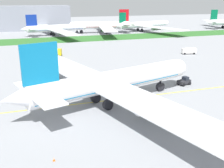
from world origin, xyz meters
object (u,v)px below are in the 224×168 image
airliner_foreground (111,82)px  parked_airliner_far_centre (103,25)px  parked_airliner_far_right (143,25)px  traffic_cone_near_nose (54,159)px  service_truck_fuel_bowser (189,51)px  ground_crew_wingwalker_port (122,97)px  parked_airliner_far_left (55,28)px  service_truck_baggage_loader (55,52)px  pushback_tug (184,81)px

airliner_foreground → parked_airliner_far_centre: bearing=74.4°
parked_airliner_far_centre → parked_airliner_far_right: parked_airliner_far_centre is taller
traffic_cone_near_nose → service_truck_fuel_bowser: size_ratio=0.09×
airliner_foreground → traffic_cone_near_nose: (-15.34, -19.40, -5.04)m
ground_crew_wingwalker_port → parked_airliner_far_left: 125.44m
service_truck_baggage_loader → parked_airliner_far_centre: size_ratio=0.08×
parked_airliner_far_centre → parked_airliner_far_left: bearing=-176.6°
airliner_foreground → service_truck_baggage_loader: size_ratio=13.03×
pushback_tug → parked_airliner_far_right: parked_airliner_far_right is taller
parked_airliner_far_right → traffic_cone_near_nose: bearing=-119.0°
ground_crew_wingwalker_port → service_truck_baggage_loader: service_truck_baggage_loader is taller
pushback_tug → parked_airliner_far_right: 129.32m
airliner_foreground → parked_airliner_far_right: bearing=62.6°
service_truck_fuel_bowser → parked_airliner_far_right: 86.03m
parked_airliner_far_left → ground_crew_wingwalker_port: bearing=-89.9°
parked_airliner_far_left → parked_airliner_far_centre: (32.89, 1.98, 0.78)m
pushback_tug → parked_airliner_far_right: (42.60, 122.05, 3.73)m
service_truck_baggage_loader → service_truck_fuel_bowser: size_ratio=0.90×
parked_airliner_far_left → service_truck_fuel_bowser: bearing=-59.5°
ground_crew_wingwalker_port → parked_airliner_far_left: bearing=90.1°
ground_crew_wingwalker_port → parked_airliner_far_right: size_ratio=0.02×
service_truck_baggage_loader → parked_airliner_far_right: 101.30m
traffic_cone_near_nose → parked_airliner_far_right: 169.97m
service_truck_fuel_bowser → airliner_foreground: bearing=-138.6°
ground_crew_wingwalker_port → parked_airliner_far_right: (63.75, 128.59, 3.76)m
airliner_foreground → traffic_cone_near_nose: airliner_foreground is taller
parked_airliner_far_centre → service_truck_fuel_bowser: bearing=-79.8°
ground_crew_wingwalker_port → service_truck_fuel_bowser: 64.94m
traffic_cone_near_nose → service_truck_baggage_loader: size_ratio=0.10×
ground_crew_wingwalker_port → service_truck_baggage_loader: 58.64m
service_truck_baggage_loader → parked_airliner_far_right: size_ratio=0.07×
ground_crew_wingwalker_port → traffic_cone_near_nose: ground_crew_wingwalker_port is taller
service_truck_fuel_bowser → service_truck_baggage_loader: bearing=166.2°
pushback_tug → parked_airliner_far_centre: size_ratio=0.08×
airliner_foreground → traffic_cone_near_nose: 25.24m
service_truck_fuel_bowser → parked_airliner_far_right: size_ratio=0.08×
parked_airliner_far_left → service_truck_baggage_loader: bearing=-97.2°
service_truck_baggage_loader → pushback_tug: bearing=-59.8°
traffic_cone_near_nose → ground_crew_wingwalker_port: bearing=47.2°
parked_airliner_far_centre → parked_airliner_far_right: 31.20m
ground_crew_wingwalker_port → service_truck_baggage_loader: (-8.81, 57.97, 0.67)m
ground_crew_wingwalker_port → parked_airliner_far_centre: 131.55m
traffic_cone_near_nose → parked_airliner_far_right: bearing=61.0°
service_truck_baggage_loader → service_truck_fuel_bowser: bearing=-13.8°
airliner_foreground → pushback_tug: bearing=16.5°
traffic_cone_near_nose → parked_airliner_far_centre: 156.13m
pushback_tug → traffic_cone_near_nose: size_ratio=9.58×
pushback_tug → parked_airliner_far_left: size_ratio=0.08×
parked_airliner_far_right → ground_crew_wingwalker_port: bearing=-116.4°
airliner_foreground → pushback_tug: (24.36, 7.20, -4.28)m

